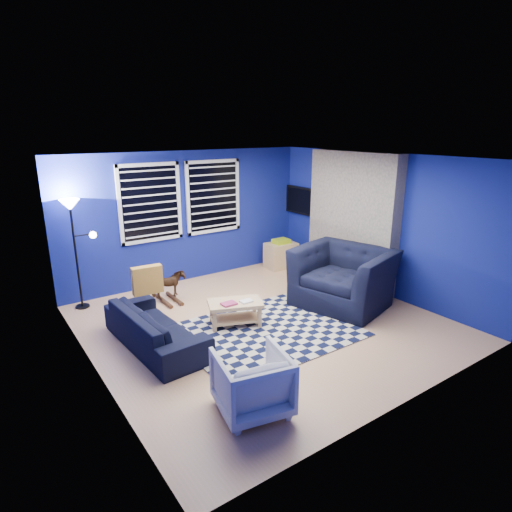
{
  "coord_description": "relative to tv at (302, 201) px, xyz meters",
  "views": [
    {
      "loc": [
        -3.55,
        -4.88,
        2.91
      ],
      "look_at": [
        0.06,
        0.3,
        1.0
      ],
      "focal_mm": 30.0,
      "sensor_mm": 36.0,
      "label": 1
    }
  ],
  "objects": [
    {
      "name": "armchair_big",
      "position": [
        -0.91,
        -2.16,
        -0.91
      ],
      "size": [
        1.8,
        1.67,
        0.97
      ],
      "primitive_type": "imported",
      "rotation": [
        0.0,
        0.0,
        -1.29
      ],
      "color": "black",
      "rests_on": "floor"
    },
    {
      "name": "coffee_table",
      "position": [
        -2.84,
        -1.8,
        -1.12
      ],
      "size": [
        0.92,
        0.73,
        0.41
      ],
      "rotation": [
        0.0,
        0.0,
        -0.38
      ],
      "color": "tan",
      "rests_on": "rug"
    },
    {
      "name": "armchair_bent",
      "position": [
        -3.79,
        -3.64,
        -1.06
      ],
      "size": [
        0.86,
        0.88,
        0.68
      ],
      "primitive_type": "imported",
      "rotation": [
        0.0,
        0.0,
        2.93
      ],
      "color": "gray",
      "rests_on": "floor"
    },
    {
      "name": "wall_right",
      "position": [
        0.05,
        -2.0,
        -0.15
      ],
      "size": [
        0.0,
        5.0,
        5.0
      ],
      "primitive_type": "plane",
      "rotation": [
        1.57,
        0.0,
        -1.57
      ],
      "color": "navy",
      "rests_on": "floor"
    },
    {
      "name": "fireplace",
      "position": [
        -0.09,
        -1.5,
        -0.2
      ],
      "size": [
        0.65,
        2.0,
        2.5
      ],
      "color": "gray",
      "rests_on": "floor"
    },
    {
      "name": "throw_pillow",
      "position": [
        -3.93,
        -1.13,
        -0.64
      ],
      "size": [
        0.45,
        0.17,
        0.42
      ],
      "primitive_type": "cube",
      "rotation": [
        0.0,
        0.0,
        -0.08
      ],
      "color": "#BF812C",
      "rests_on": "sofa"
    },
    {
      "name": "sofa",
      "position": [
        -4.08,
        -1.71,
        -1.12
      ],
      "size": [
        1.93,
        0.86,
        0.55
      ],
      "primitive_type": "imported",
      "rotation": [
        0.0,
        0.0,
        1.63
      ],
      "color": "black",
      "rests_on": "floor"
    },
    {
      "name": "window_right",
      "position": [
        -1.9,
        0.46,
        0.2
      ],
      "size": [
        1.17,
        0.06,
        1.42
      ],
      "color": "black",
      "rests_on": "wall_back"
    },
    {
      "name": "tv",
      "position": [
        0.0,
        0.0,
        0.0
      ],
      "size": [
        0.07,
        1.0,
        0.58
      ],
      "color": "black",
      "rests_on": "wall_right"
    },
    {
      "name": "cabinet",
      "position": [
        -0.53,
        0.03,
        -1.12
      ],
      "size": [
        0.68,
        0.48,
        0.63
      ],
      "rotation": [
        0.0,
        0.0,
        -0.08
      ],
      "color": "tan",
      "rests_on": "floor"
    },
    {
      "name": "rocking_horse",
      "position": [
        -3.3,
        -0.37,
        -1.09
      ],
      "size": [
        0.28,
        0.58,
        0.48
      ],
      "primitive_type": "imported",
      "rotation": [
        0.0,
        0.0,
        1.53
      ],
      "color": "#402A14",
      "rests_on": "floor"
    },
    {
      "name": "window_left",
      "position": [
        -3.2,
        0.46,
        0.2
      ],
      "size": [
        1.17,
        0.06,
        1.42
      ],
      "color": "black",
      "rests_on": "wall_back"
    },
    {
      "name": "ceiling",
      "position": [
        -2.45,
        -2.0,
        1.1
      ],
      "size": [
        5.0,
        5.0,
        0.0
      ],
      "primitive_type": "plane",
      "rotation": [
        3.14,
        0.0,
        0.0
      ],
      "color": "white",
      "rests_on": "wall_back"
    },
    {
      "name": "wall_left",
      "position": [
        -4.95,
        -2.0,
        -0.15
      ],
      "size": [
        0.0,
        5.0,
        5.0
      ],
      "primitive_type": "plane",
      "rotation": [
        1.57,
        0.0,
        1.57
      ],
      "color": "navy",
      "rests_on": "floor"
    },
    {
      "name": "wall_back",
      "position": [
        -2.45,
        0.5,
        -0.15
      ],
      "size": [
        5.0,
        0.0,
        5.0
      ],
      "primitive_type": "plane",
      "rotation": [
        1.57,
        0.0,
        0.0
      ],
      "color": "navy",
      "rests_on": "floor"
    },
    {
      "name": "rug",
      "position": [
        -2.59,
        -2.25,
        -1.39
      ],
      "size": [
        2.52,
        2.02,
        0.02
      ],
      "primitive_type": "cube",
      "rotation": [
        0.0,
        0.0,
        -0.01
      ],
      "color": "black",
      "rests_on": "floor"
    },
    {
      "name": "floor_lamp",
      "position": [
        -4.58,
        0.25,
        0.1
      ],
      "size": [
        0.5,
        0.31,
        1.83
      ],
      "color": "black",
      "rests_on": "floor"
    },
    {
      "name": "floor",
      "position": [
        -2.45,
        -2.0,
        -1.4
      ],
      "size": [
        5.0,
        5.0,
        0.0
      ],
      "primitive_type": "plane",
      "color": "tan",
      "rests_on": "ground"
    }
  ]
}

